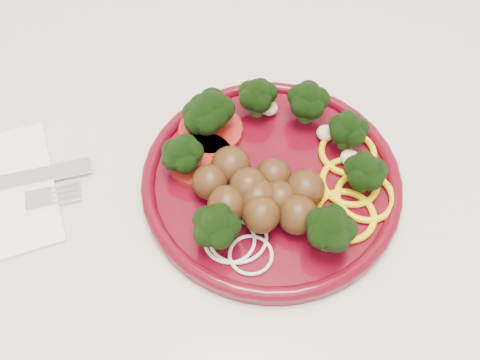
{
  "coord_description": "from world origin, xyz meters",
  "views": [
    {
      "loc": [
        0.24,
        1.38,
        1.34
      ],
      "look_at": [
        0.22,
        1.67,
        0.92
      ],
      "focal_mm": 40.0,
      "sensor_mm": 36.0,
      "label": 1
    }
  ],
  "objects": [
    {
      "name": "counter",
      "position": [
        0.0,
        1.7,
        0.45
      ],
      "size": [
        2.4,
        0.6,
        0.9
      ],
      "color": "beige",
      "rests_on": "ground"
    },
    {
      "name": "plate",
      "position": [
        0.25,
        1.68,
        0.92
      ],
      "size": [
        0.26,
        0.26,
        0.06
      ],
      "rotation": [
        0.0,
        0.0,
        -0.39
      ],
      "color": "#4B0511",
      "rests_on": "counter"
    }
  ]
}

